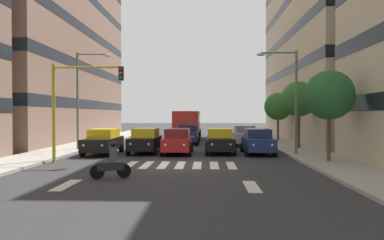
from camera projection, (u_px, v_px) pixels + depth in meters
ground_plane at (172, 165)px, 18.87m from camera, size 180.00×180.00×0.00m
sidewalk_left at (337, 164)px, 18.54m from camera, size 3.21×90.00×0.15m
sidewalk_right at (13, 163)px, 19.20m from camera, size 3.21×90.00×0.15m
building_left_block_0 at (326, 3)px, 37.14m from camera, size 8.45×24.89×28.72m
building_right_block_0 at (52, 34)px, 37.37m from camera, size 8.45×26.76×22.34m
crosswalk_markings at (172, 165)px, 18.87m from camera, size 6.75×2.80×0.01m
lane_arrow_0 at (252, 186)px, 13.24m from camera, size 0.50×2.20×0.01m
lane_arrow_1 at (66, 185)px, 13.51m from camera, size 0.50×2.20×0.01m
car_0 at (258, 141)px, 24.14m from camera, size 2.02×4.44×1.72m
car_1 at (220, 140)px, 24.59m from camera, size 2.02×4.44×1.72m
car_2 at (177, 141)px, 24.24m from camera, size 2.02×4.44×1.72m
car_3 at (145, 140)px, 24.79m from camera, size 2.02×4.44×1.72m
car_4 at (103, 141)px, 23.94m from camera, size 2.02×4.44×1.72m
car_row2_0 at (188, 134)px, 32.30m from camera, size 2.02×4.44×1.72m
car_row2_1 at (245, 135)px, 30.57m from camera, size 2.02×4.44×1.72m
bus_behind_traffic at (188, 122)px, 38.61m from camera, size 2.78×10.50×3.00m
motorcycle_with_rider at (111, 163)px, 14.90m from camera, size 1.65×0.61×1.57m
traffic_light_gantry at (74, 97)px, 19.61m from camera, size 4.00×0.36×5.50m
street_lamp_left at (289, 90)px, 22.88m from camera, size 2.64×0.28×6.68m
street_lamp_right at (83, 90)px, 26.07m from camera, size 2.56×0.28×7.10m
street_tree_0 at (329, 95)px, 19.33m from camera, size 2.70×2.70×4.95m
street_tree_1 at (299, 99)px, 26.84m from camera, size 2.67×2.67×5.04m
street_tree_2 at (278, 107)px, 34.64m from camera, size 2.68×2.68×4.66m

